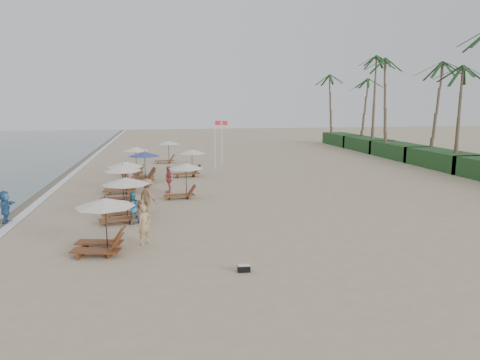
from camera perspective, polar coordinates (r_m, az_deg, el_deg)
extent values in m
plane|color=tan|center=(22.73, -0.47, -5.22)|extent=(160.00, 160.00, 0.00)
cube|color=#6B5E4C|center=(33.32, -25.40, -1.27)|extent=(3.20, 140.00, 0.01)
cube|color=white|center=(33.00, -23.22, -1.20)|extent=(0.50, 140.00, 0.02)
cube|color=#193D1C|center=(44.66, 24.95, 2.45)|extent=(3.20, 8.00, 1.60)
cube|color=#193D1C|center=(50.92, 20.11, 3.60)|extent=(3.20, 8.00, 1.60)
cube|color=#193D1C|center=(57.47, 16.33, 4.48)|extent=(3.20, 8.00, 1.60)
cube|color=#193D1C|center=(64.23, 13.33, 5.16)|extent=(3.20, 8.00, 1.60)
cylinder|color=brown|center=(43.02, 26.63, 7.02)|extent=(0.36, 0.36, 9.00)
cylinder|color=brown|center=(47.76, 23.78, 7.91)|extent=(0.36, 0.36, 9.80)
cylinder|color=brown|center=(51.25, 18.85, 8.76)|extent=(0.36, 0.36, 10.60)
cylinder|color=brown|center=(56.26, 17.09, 9.33)|extent=(0.36, 0.36, 11.40)
cylinder|color=brown|center=(61.33, 15.54, 8.31)|extent=(0.36, 0.36, 9.00)
cylinder|color=brown|center=(65.33, 12.11, 8.89)|extent=(0.36, 0.36, 9.80)
cylinder|color=black|center=(18.51, -17.05, -5.77)|extent=(0.05, 0.05, 2.17)
cone|color=white|center=(18.27, -17.21, -2.80)|extent=(2.39, 2.39, 0.35)
cylinder|color=black|center=(23.03, -14.57, -2.55)|extent=(0.05, 0.05, 2.19)
cone|color=white|center=(22.84, -14.67, -0.12)|extent=(2.39, 2.39, 0.35)
cylinder|color=black|center=(26.74, -14.99, -0.71)|extent=(0.05, 0.05, 2.31)
cone|color=white|center=(26.57, -15.09, 1.53)|extent=(2.21, 2.21, 0.35)
cylinder|color=black|center=(30.40, -14.66, 0.31)|extent=(0.05, 0.05, 2.03)
cone|color=white|center=(30.26, -14.74, 2.02)|extent=(2.40, 2.40, 0.35)
cylinder|color=black|center=(34.13, -12.30, 1.64)|extent=(0.05, 0.05, 2.25)
cone|color=#314092|center=(34.00, -12.36, 3.35)|extent=(2.40, 2.40, 0.35)
cylinder|color=black|center=(37.42, -13.40, 2.37)|extent=(0.05, 0.05, 2.31)
cone|color=white|center=(37.30, -13.46, 3.97)|extent=(2.11, 2.11, 0.35)
cylinder|color=black|center=(28.01, -7.03, -0.13)|extent=(0.05, 0.05, 2.15)
cone|color=white|center=(27.85, -7.08, 1.85)|extent=(2.24, 2.24, 0.35)
cylinder|color=black|center=(36.20, -6.26, 2.20)|extent=(0.05, 0.05, 2.15)
cone|color=white|center=(36.08, -6.29, 3.73)|extent=(2.24, 2.24, 0.35)
cylinder|color=black|center=(44.68, -9.30, 3.62)|extent=(0.05, 0.05, 2.15)
cone|color=white|center=(44.59, -9.33, 4.86)|extent=(2.24, 2.24, 0.35)
imported|color=tan|center=(19.16, -12.33, -5.70)|extent=(0.75, 0.71, 1.73)
imported|color=teal|center=(22.46, -13.88, -3.57)|extent=(1.00, 0.96, 1.63)
imported|color=#946F4B|center=(24.48, -11.95, -2.05)|extent=(1.35, 1.39, 1.90)
imported|color=#D3545F|center=(29.71, -9.29, 0.09)|extent=(0.48, 1.09, 1.83)
imported|color=tan|center=(32.30, -14.27, 0.43)|extent=(0.89, 0.84, 1.52)
imported|color=#316195|center=(24.93, -28.29, -3.11)|extent=(0.53, 1.55, 1.66)
cube|color=black|center=(16.00, 0.50, -11.50)|extent=(0.48, 0.26, 0.23)
cube|color=silver|center=(15.96, 0.50, -11.09)|extent=(0.46, 0.25, 0.04)
cylinder|color=silver|center=(40.23, -3.31, 4.76)|extent=(0.08, 0.08, 4.57)
cube|color=red|center=(40.14, -2.94, 7.45)|extent=(0.55, 0.02, 0.40)
cylinder|color=silver|center=(42.35, -2.39, 4.96)|extent=(0.08, 0.08, 4.46)
cube|color=red|center=(42.27, -2.03, 7.45)|extent=(0.55, 0.02, 0.40)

